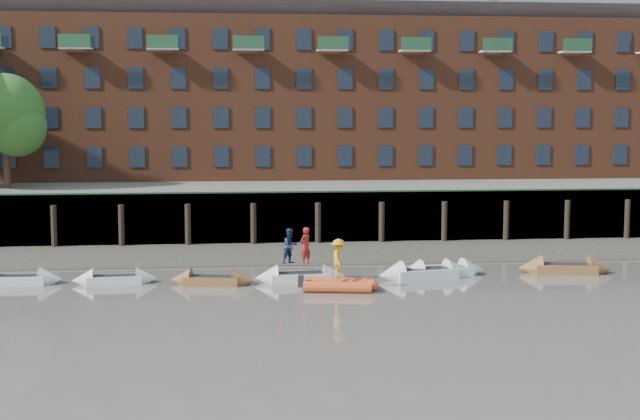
{
  "coord_description": "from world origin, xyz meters",
  "views": [
    {
      "loc": [
        -7.43,
        -32.78,
        8.06
      ],
      "look_at": [
        -2.87,
        12.0,
        3.2
      ],
      "focal_mm": 50.0,
      "sensor_mm": 36.0,
      "label": 1
    }
  ],
  "objects": [
    {
      "name": "person_rower_a",
      "position": [
        -3.84,
        9.37,
        1.76
      ],
      "size": [
        0.77,
        0.76,
        1.79
      ],
      "primitive_type": "imported",
      "rotation": [
        0.0,
        0.0,
        3.9
      ],
      "color": "maroon",
      "rests_on": "rowboat_3"
    },
    {
      "name": "person_rib_crew",
      "position": [
        -2.5,
        7.23,
        1.46
      ],
      "size": [
        0.77,
        1.23,
        1.83
      ],
      "primitive_type": "imported",
      "rotation": [
        0.0,
        0.0,
        1.49
      ],
      "color": "orange",
      "rests_on": "rib_tender"
    },
    {
      "name": "river_wall",
      "position": [
        -0.0,
        22.38,
        1.59
      ],
      "size": [
        110.0,
        1.23,
        3.3
      ],
      "color": "#2D2A26",
      "rests_on": "ground"
    },
    {
      "name": "person_rower_b",
      "position": [
        -4.55,
        9.62,
        1.73
      ],
      "size": [
        1.06,
        1.02,
        1.72
      ],
      "primitive_type": "imported",
      "rotation": [
        0.0,
        0.0,
        0.62
      ],
      "color": "#19233F",
      "rests_on": "rowboat_3"
    },
    {
      "name": "rowboat_1",
      "position": [
        -12.94,
        9.88,
        0.2
      ],
      "size": [
        4.05,
        1.43,
        1.16
      ],
      "rotation": [
        0.0,
        0.0,
        0.07
      ],
      "color": "silver",
      "rests_on": "ground"
    },
    {
      "name": "ground",
      "position": [
        0.0,
        0.0,
        0.0
      ],
      "size": [
        220.0,
        220.0,
        0.0
      ],
      "primitive_type": "plane",
      "color": "#656057",
      "rests_on": "ground"
    },
    {
      "name": "apartment_terrace",
      "position": [
        -0.0,
        36.99,
        12.82
      ],
      "size": [
        80.6,
        15.56,
        20.98
      ],
      "color": "brown",
      "rests_on": "bank_terrace"
    },
    {
      "name": "rowboat_2",
      "position": [
        -8.31,
        9.16,
        0.21
      ],
      "size": [
        4.2,
        1.88,
        1.18
      ],
      "rotation": [
        0.0,
        0.0,
        -0.18
      ],
      "color": "brown",
      "rests_on": "ground"
    },
    {
      "name": "rowboat_6",
      "position": [
        9.51,
        10.43,
        0.24
      ],
      "size": [
        4.9,
        2.09,
        1.38
      ],
      "rotation": [
        0.0,
        0.0,
        -0.16
      ],
      "color": "brown",
      "rests_on": "ground"
    },
    {
      "name": "rowboat_5",
      "position": [
        3.09,
        10.28,
        0.23
      ],
      "size": [
        4.7,
        2.14,
        1.32
      ],
      "rotation": [
        0.0,
        0.0,
        0.19
      ],
      "color": "silver",
      "rests_on": "ground"
    },
    {
      "name": "rib_tender",
      "position": [
        -2.39,
        7.16,
        0.26
      ],
      "size": [
        3.48,
        2.11,
        0.59
      ],
      "rotation": [
        0.0,
        0.0,
        -0.18
      ],
      "color": "#D84D22",
      "rests_on": "ground"
    },
    {
      "name": "mud_band",
      "position": [
        0.0,
        14.6,
        0.0
      ],
      "size": [
        110.0,
        1.6,
        0.1
      ],
      "primitive_type": "cube",
      "color": "#4C4336",
      "rests_on": "ground"
    },
    {
      "name": "foreshore",
      "position": [
        0.0,
        18.0,
        0.0
      ],
      "size": [
        110.0,
        8.0,
        0.5
      ],
      "primitive_type": "cube",
      "color": "#3D382F",
      "rests_on": "ground"
    },
    {
      "name": "bank_terrace",
      "position": [
        0.0,
        36.0,
        1.6
      ],
      "size": [
        110.0,
        28.0,
        3.2
      ],
      "primitive_type": "cube",
      "color": "#5E594D",
      "rests_on": "ground"
    },
    {
      "name": "rowboat_0",
      "position": [
        -17.56,
        10.15,
        0.22
      ],
      "size": [
        4.28,
        1.29,
        1.24
      ],
      "rotation": [
        0.0,
        0.0,
        -0.01
      ],
      "color": "silver",
      "rests_on": "ground"
    },
    {
      "name": "rowboat_3",
      "position": [
        -4.09,
        9.44,
        0.23
      ],
      "size": [
        4.48,
        1.47,
        1.29
      ],
      "rotation": [
        0.0,
        0.0,
        0.04
      ],
      "color": "silver",
      "rests_on": "ground"
    },
    {
      "name": "rowboat_4",
      "position": [
        2.09,
        9.78,
        0.25
      ],
      "size": [
        5.01,
        2.31,
        1.4
      ],
      "rotation": [
        0.0,
        0.0,
        0.19
      ],
      "color": "silver",
      "rests_on": "ground"
    }
  ]
}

